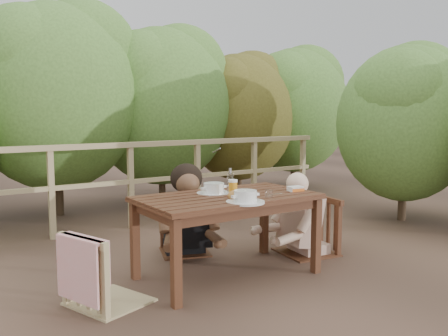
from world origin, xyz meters
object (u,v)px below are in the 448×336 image
soup_far (214,189)px  tumbler (269,194)px  woman (183,184)px  diner_right (310,186)px  chair_right (307,201)px  bottle (230,181)px  chair_far (185,207)px  bread_roll (236,195)px  beer_glass (233,188)px  butter_tub (295,189)px  chair_left (108,235)px  soup_near (245,197)px  table (227,237)px

soup_far → tumbler: 0.50m
woman → diner_right: (1.00, -0.68, -0.02)m
chair_right → bottle: (-0.92, -0.04, 0.27)m
diner_right → soup_far: diner_right is taller
chair_far → tumbler: 1.09m
bread_roll → bottle: bearing=65.3°
chair_far → beer_glass: (-0.00, -0.81, 0.29)m
chair_far → bottle: chair_far is taller
woman → bread_roll: size_ratio=9.73×
butter_tub → beer_glass: bearing=176.4°
chair_left → tumbler: 1.29m
chair_right → soup_near: bearing=-60.0°
tumbler → table: bearing=128.4°
chair_far → bread_roll: chair_far is taller
tumbler → beer_glass: bearing=129.0°
table → chair_left: bearing=-179.3°
bottle → butter_tub: size_ratio=1.79×
bread_roll → tumbler: 0.27m
woman → chair_far: bearing=109.2°
table → soup_near: bearing=-97.9°
chair_left → soup_far: (1.00, 0.17, 0.22)m
diner_right → butter_tub: bearing=130.2°
chair_far → chair_right: (0.97, -0.66, 0.06)m
diner_right → soup_near: diner_right is taller
soup_far → tumbler: (0.24, -0.43, -0.01)m
chair_right → bread_roll: 1.09m
table → butter_tub: 0.72m
chair_right → bread_roll: size_ratio=7.37×
diner_right → bread_roll: size_ratio=9.41×
beer_glass → tumbler: size_ratio=1.88×
table → chair_right: chair_right is taller
bottle → butter_tub: bearing=-22.9°
bread_roll → beer_glass: 0.14m
chair_left → butter_tub: (1.63, -0.14, 0.20)m
woman → soup_far: size_ratio=4.64×
soup_near → tumbler: bearing=7.5°
chair_far → diner_right: size_ratio=0.69×
soup_near → bread_roll: size_ratio=2.14×
beer_glass → tumbler: (0.19, -0.23, -0.03)m
chair_left → diner_right: bearing=-105.5°
table → chair_right: bearing=6.5°
bread_roll → butter_tub: bread_roll is taller
soup_far → soup_near: bearing=-91.7°
chair_far → soup_far: bearing=-76.1°
chair_far → soup_far: 0.67m
beer_glass → diner_right: bearing=8.7°
butter_tub → soup_near: bearing=-159.1°
soup_far → chair_right: bearing=-2.7°
soup_near → tumbler: (0.26, 0.03, -0.01)m
chair_right → diner_right: (0.03, 0.00, 0.14)m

